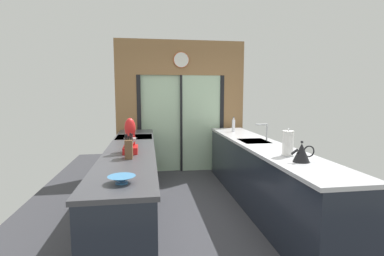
{
  "coord_description": "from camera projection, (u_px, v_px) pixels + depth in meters",
  "views": [
    {
      "loc": [
        -0.67,
        -3.52,
        1.63
      ],
      "look_at": [
        -0.02,
        0.77,
        1.1
      ],
      "focal_mm": 26.85,
      "sensor_mm": 36.0,
      "label": 1
    }
  ],
  "objects": [
    {
      "name": "mixing_bowl",
      "position": [
        122.0,
        179.0,
        2.27
      ],
      "size": [
        0.22,
        0.22,
        0.06
      ],
      "color": "teal",
      "rests_on": "left_counter_run"
    },
    {
      "name": "kettle",
      "position": [
        302.0,
        152.0,
        2.97
      ],
      "size": [
        0.26,
        0.17,
        0.22
      ],
      "color": "black",
      "rests_on": "right_counter_run"
    },
    {
      "name": "knife_block",
      "position": [
        129.0,
        149.0,
        3.13
      ],
      "size": [
        0.09,
        0.14,
        0.28
      ],
      "color": "brown",
      "rests_on": "left_counter_run"
    },
    {
      "name": "sink_faucet",
      "position": [
        265.0,
        129.0,
        4.31
      ],
      "size": [
        0.19,
        0.02,
        0.26
      ],
      "color": "#B7BABC",
      "rests_on": "right_counter_run"
    },
    {
      "name": "back_wall_unit",
      "position": [
        181.0,
        98.0,
        5.92
      ],
      "size": [
        2.64,
        0.12,
        2.7
      ],
      "color": "olive",
      "rests_on": "ground_plane"
    },
    {
      "name": "stand_mixer",
      "position": [
        130.0,
        140.0,
        3.41
      ],
      "size": [
        0.17,
        0.27,
        0.42
      ],
      "color": "red",
      "rests_on": "left_counter_run"
    },
    {
      "name": "ground_plane",
      "position": [
        195.0,
        202.0,
        4.33
      ],
      "size": [
        5.04,
        7.6,
        0.02
      ],
      "primitive_type": "cube",
      "color": "#38383D"
    },
    {
      "name": "soap_bottle",
      "position": [
        233.0,
        125.0,
        5.33
      ],
      "size": [
        0.06,
        0.06,
        0.28
      ],
      "color": "silver",
      "rests_on": "right_counter_run"
    },
    {
      "name": "right_counter_run",
      "position": [
        261.0,
        175.0,
        4.12
      ],
      "size": [
        0.62,
        3.8,
        0.92
      ],
      "color": "#1E232D",
      "rests_on": "ground_plane"
    },
    {
      "name": "paper_towel_roll",
      "position": [
        288.0,
        143.0,
        3.26
      ],
      "size": [
        0.14,
        0.14,
        0.32
      ],
      "color": "#B7BABC",
      "rests_on": "right_counter_run"
    },
    {
      "name": "oven_range",
      "position": [
        135.0,
        164.0,
        4.78
      ],
      "size": [
        0.6,
        0.6,
        0.92
      ],
      "color": "#B7BABC",
      "rests_on": "ground_plane"
    },
    {
      "name": "left_counter_run",
      "position": [
        131.0,
        184.0,
        3.68
      ],
      "size": [
        0.62,
        3.8,
        0.92
      ],
      "color": "#1E232D",
      "rests_on": "ground_plane"
    }
  ]
}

